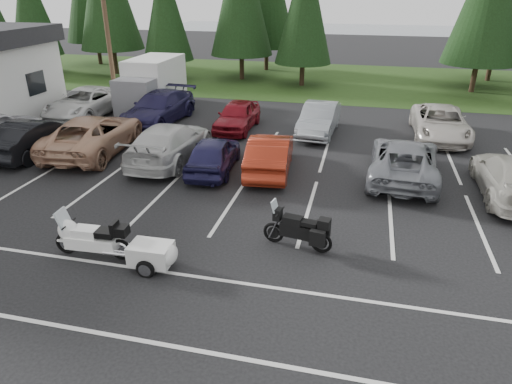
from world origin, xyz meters
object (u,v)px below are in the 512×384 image
object	(u,v)px
car_far_1	(159,108)
car_far_3	(319,119)
utility_pole	(107,28)
box_truck	(149,85)
car_near_3	(170,143)
adventure_motorcycle	(297,226)
touring_motorcycle	(91,235)
car_far_2	(237,116)
car_near_5	(270,154)
car_far_0	(85,103)
car_near_6	(404,160)
car_far_4	(440,123)
cargo_trailer	(151,256)
car_near_4	(213,154)
car_near_1	(35,137)
car_near_2	(94,134)

from	to	relation	value
car_far_1	car_far_3	xyz separation A→B (m)	(8.75, -0.03, -0.06)
car_far_3	utility_pole	bearing A→B (deg)	173.22
box_truck	car_far_3	world-z (taller)	box_truck
box_truck	car_near_3	size ratio (longest dim) A/B	1.00
adventure_motorcycle	touring_motorcycle	bearing A→B (deg)	-151.43
car_far_2	car_far_3	world-z (taller)	car_far_3
box_truck	car_near_3	xyz separation A→B (m)	(4.78, -8.10, -0.64)
car_near_5	car_far_0	world-z (taller)	car_far_0
car_near_6	car_far_4	xyz separation A→B (m)	(2.02, 5.82, -0.01)
car_far_3	adventure_motorcycle	size ratio (longest dim) A/B	2.00
car_far_0	car_near_5	bearing A→B (deg)	-24.72
car_near_3	cargo_trailer	size ratio (longest dim) A/B	3.47
car_near_4	car_near_5	distance (m)	2.30
car_far_2	touring_motorcycle	bearing A→B (deg)	-92.46
car_near_1	car_near_6	xyz separation A→B (m)	(15.81, 0.87, -0.04)
car_near_1	cargo_trailer	size ratio (longest dim) A/B	2.99
box_truck	cargo_trailer	distance (m)	17.61
car_near_2	car_near_3	xyz separation A→B (m)	(3.76, -0.24, -0.03)
utility_pole	cargo_trailer	size ratio (longest dim) A/B	5.57
box_truck	adventure_motorcycle	distance (m)	17.86
car_near_6	car_far_1	world-z (taller)	car_far_1
car_far_0	adventure_motorcycle	bearing A→B (deg)	-38.06
utility_pole	car_near_5	bearing A→B (deg)	-34.91
car_near_1	car_far_2	bearing A→B (deg)	-140.67
box_truck	car_far_1	xyz separation A→B (m)	(1.82, -2.69, -0.63)
car_near_3	adventure_motorcycle	distance (m)	8.64
car_near_4	cargo_trailer	bearing A→B (deg)	89.34
car_far_1	car_far_2	xyz separation A→B (m)	(4.53, -0.28, -0.08)
box_truck	car_near_4	distance (m)	11.23
touring_motorcycle	car_far_3	bearing A→B (deg)	66.94
cargo_trailer	touring_motorcycle	bearing A→B (deg)	174.14
car_near_3	touring_motorcycle	size ratio (longest dim) A/B	2.22
car_near_6	car_far_0	xyz separation A→B (m)	(-17.25, 5.35, 0.03)
car_near_2	touring_motorcycle	size ratio (longest dim) A/B	2.39
utility_pole	car_near_6	bearing A→B (deg)	-24.01
car_near_3	cargo_trailer	bearing A→B (deg)	109.65
car_near_4	car_far_3	world-z (taller)	car_far_3
car_near_6	car_far_1	distance (m)	13.61
car_far_0	car_near_3	bearing A→B (deg)	-35.29
car_near_5	car_near_6	bearing A→B (deg)	179.72
touring_motorcycle	car_near_1	bearing A→B (deg)	132.66
touring_motorcycle	car_near_2	bearing A→B (deg)	118.26
box_truck	adventure_motorcycle	bearing A→B (deg)	-51.25
car_near_1	utility_pole	bearing A→B (deg)	-82.83
car_near_6	car_far_3	size ratio (longest dim) A/B	1.19
car_near_5	utility_pole	bearing A→B (deg)	-40.69
car_far_1	cargo_trailer	size ratio (longest dim) A/B	3.49
cargo_trailer	adventure_motorcycle	xyz separation A→B (m)	(3.62, 1.97, 0.33)
car_near_5	car_far_3	distance (m)	5.77
car_near_3	car_far_2	distance (m)	5.36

